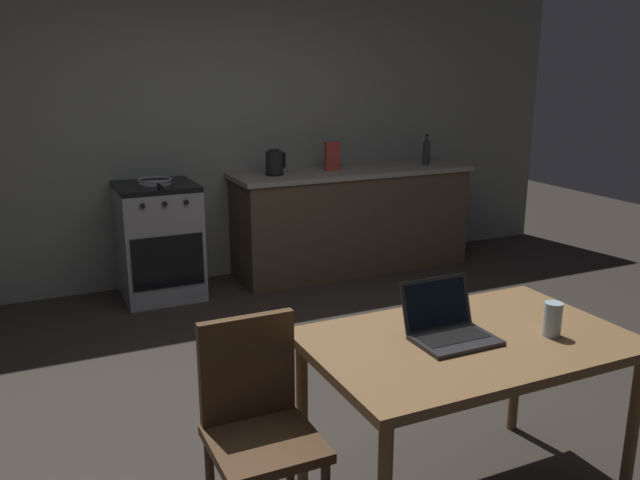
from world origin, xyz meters
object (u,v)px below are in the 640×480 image
(bottle, at_px, (426,150))
(laptop, at_px, (449,328))
(cereal_box, at_px, (332,156))
(stove_oven, at_px, (159,241))
(dining_table, at_px, (468,354))
(drinking_glass, at_px, (553,319))
(electric_kettle, at_px, (274,163))
(chair, at_px, (257,418))
(frying_pan, at_px, (155,181))

(bottle, bearing_deg, laptop, -122.31)
(cereal_box, bearing_deg, bottle, -4.32)
(stove_oven, height_order, laptop, laptop)
(dining_table, bearing_deg, drinking_glass, -21.68)
(drinking_glass, bearing_deg, laptop, 158.54)
(laptop, relative_size, cereal_box, 1.29)
(dining_table, bearing_deg, laptop, 159.40)
(electric_kettle, bearing_deg, chair, -112.44)
(cereal_box, bearing_deg, dining_table, -106.28)
(dining_table, xyz_separation_m, drinking_glass, (0.31, -0.12, 0.14))
(chair, height_order, electric_kettle, electric_kettle)
(chair, bearing_deg, stove_oven, 107.22)
(stove_oven, height_order, chair, stove_oven)
(dining_table, bearing_deg, electric_kettle, 83.19)
(stove_oven, xyz_separation_m, chair, (-0.23, -2.96, 0.05))
(frying_pan, xyz_separation_m, drinking_glass, (0.94, -3.21, -0.12))
(stove_oven, relative_size, drinking_glass, 6.46)
(frying_pan, distance_m, cereal_box, 1.54)
(stove_oven, distance_m, dining_table, 3.18)
(chair, bearing_deg, laptop, 12.28)
(chair, height_order, cereal_box, cereal_box)
(laptop, bearing_deg, stove_oven, 102.74)
(stove_oven, bearing_deg, cereal_box, 0.84)
(electric_kettle, bearing_deg, drinking_glass, -91.03)
(stove_oven, relative_size, electric_kettle, 4.21)
(dining_table, distance_m, chair, 0.88)
(bottle, bearing_deg, stove_oven, 178.89)
(dining_table, relative_size, chair, 1.46)
(chair, xyz_separation_m, electric_kettle, (1.22, 2.96, 0.51))
(laptop, height_order, electric_kettle, electric_kettle)
(drinking_glass, distance_m, cereal_box, 3.32)
(electric_kettle, relative_size, drinking_glass, 1.53)
(frying_pan, bearing_deg, chair, -94.44)
(bottle, xyz_separation_m, frying_pan, (-2.47, 0.02, -0.11))
(electric_kettle, height_order, drinking_glass, electric_kettle)
(frying_pan, bearing_deg, dining_table, -78.61)
(chair, relative_size, drinking_glass, 6.24)
(drinking_glass, height_order, cereal_box, cereal_box)
(dining_table, height_order, frying_pan, frying_pan)
(cereal_box, bearing_deg, chair, -120.66)
(chair, distance_m, bottle, 4.00)
(laptop, relative_size, frying_pan, 0.73)
(bottle, distance_m, frying_pan, 2.47)
(laptop, distance_m, cereal_box, 3.27)
(chair, relative_size, frying_pan, 2.01)
(stove_oven, height_order, bottle, bottle)
(dining_table, xyz_separation_m, frying_pan, (-0.62, 3.09, 0.27))
(dining_table, distance_m, drinking_glass, 0.37)
(chair, relative_size, cereal_box, 3.56)
(dining_table, bearing_deg, frying_pan, 101.39)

